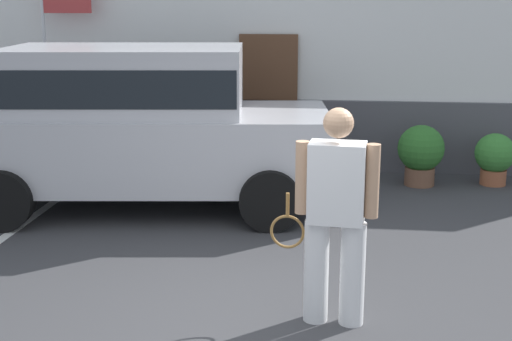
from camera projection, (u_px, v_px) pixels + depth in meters
ground_plane at (246, 331)px, 5.69m from camera, size 40.00×40.00×0.00m
house_frontage at (294, 64)px, 10.87m from camera, size 10.95×0.40×3.48m
parked_suv at (138, 119)px, 8.81m from camera, size 4.79×2.59×2.05m
tennis_player_man at (335, 215)px, 5.64m from camera, size 0.92×0.32×1.81m
potted_plant_by_porch at (421, 152)px, 10.01m from camera, size 0.67×0.67×0.88m
potted_plant_secondary at (495, 156)px, 10.06m from camera, size 0.57×0.57×0.75m
flag_pole at (56, 39)px, 10.77m from camera, size 0.80×0.05×2.91m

